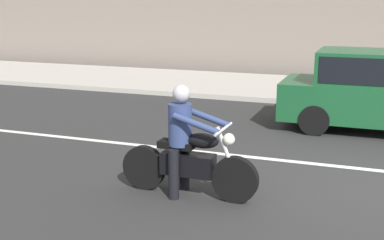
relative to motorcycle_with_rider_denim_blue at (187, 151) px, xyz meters
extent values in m
plane|color=#2A2A2A|center=(2.60, 1.19, -0.66)|extent=(80.00, 80.00, 0.00)
cube|color=#A8A399|center=(2.60, 9.19, -0.59)|extent=(40.00, 4.40, 0.14)
cube|color=silver|center=(2.36, 2.09, -0.66)|extent=(18.00, 0.14, 0.01)
cylinder|color=black|center=(0.72, -0.02, -0.33)|extent=(0.67, 0.14, 0.67)
cylinder|color=black|center=(-0.69, 0.02, -0.33)|extent=(0.67, 0.14, 0.67)
cylinder|color=silver|center=(0.60, -0.02, 0.03)|extent=(0.36, 0.07, 0.78)
cube|color=black|center=(0.02, 0.00, -0.19)|extent=(0.79, 0.30, 0.32)
ellipsoid|color=black|center=(0.24, -0.01, 0.19)|extent=(0.49, 0.25, 0.22)
cube|color=black|center=(-0.16, 0.00, 0.09)|extent=(0.53, 0.25, 0.10)
cylinder|color=silver|center=(0.54, -0.02, 0.39)|extent=(0.06, 0.70, 0.04)
sphere|color=silver|center=(0.62, -0.02, 0.25)|extent=(0.17, 0.17, 0.17)
cylinder|color=silver|center=(-0.28, 0.17, -0.31)|extent=(0.70, 0.09, 0.07)
cylinder|color=black|center=(-0.13, -0.20, -0.30)|extent=(0.15, 0.15, 0.73)
cylinder|color=black|center=(-0.12, 0.20, -0.30)|extent=(0.15, 0.15, 0.73)
cylinder|color=navy|center=(-0.10, 0.00, 0.39)|extent=(0.35, 0.35, 0.60)
cylinder|color=navy|center=(0.21, -0.23, 0.48)|extent=(0.68, 0.11, 0.27)
cylinder|color=navy|center=(0.23, 0.21, 0.48)|extent=(0.68, 0.11, 0.27)
sphere|color=tan|center=(-0.08, 0.00, 0.81)|extent=(0.20, 0.20, 0.20)
sphere|color=#B7B7BC|center=(-0.08, 0.00, 0.84)|extent=(0.25, 0.25, 0.25)
cube|color=#164C28|center=(2.63, 4.86, -0.02)|extent=(4.20, 1.76, 0.80)
cube|color=#164C28|center=(2.42, 4.86, 0.72)|extent=(2.31, 1.62, 0.68)
cube|color=black|center=(2.42, 4.86, 0.72)|extent=(2.13, 1.65, 0.54)
cylinder|color=black|center=(1.33, 4.86, -0.34)|extent=(0.64, 1.82, 0.64)
camera|label=1|loc=(2.46, -6.57, 2.15)|focal=47.76mm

